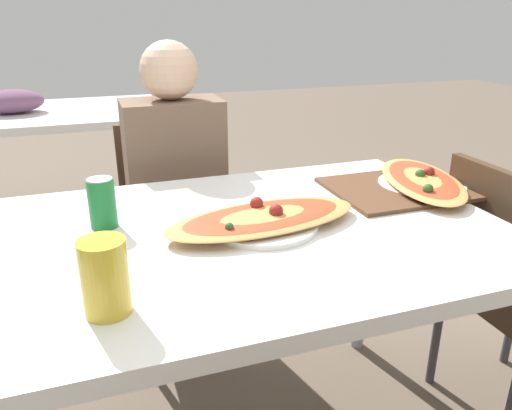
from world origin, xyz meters
TOP-DOWN VIEW (x-y plane):
  - dining_table at (0.00, 0.00)m, footprint 1.27×0.87m
  - chair_far_seated at (-0.06, 0.76)m, footprint 0.40×0.40m
  - person_seated at (-0.06, 0.65)m, footprint 0.34×0.24m
  - pizza_main at (0.04, 0.00)m, footprint 0.53×0.27m
  - soda_can at (-0.33, 0.13)m, footprint 0.07×0.07m
  - drink_glass at (-0.35, -0.26)m, footprint 0.08×0.08m
  - serving_tray at (0.50, 0.12)m, footprint 0.38×0.32m
  - pizza_second at (0.59, 0.12)m, footprint 0.34×0.50m
  - background_table at (-0.52, 1.82)m, footprint 1.10×0.80m

SIDE VIEW (x-z plane):
  - chair_far_seated at x=-0.06m, z-range 0.06..0.91m
  - person_seated at x=-0.06m, z-range 0.10..1.26m
  - dining_table at x=0.00m, z-range 0.30..1.06m
  - background_table at x=-0.52m, z-range 0.26..1.14m
  - serving_tray at x=0.50m, z-range 0.76..0.77m
  - pizza_second at x=0.59m, z-range 0.75..0.80m
  - pizza_main at x=0.04m, z-range 0.75..0.81m
  - soda_can at x=-0.33m, z-range 0.76..0.88m
  - drink_glass at x=-0.35m, z-range 0.76..0.90m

